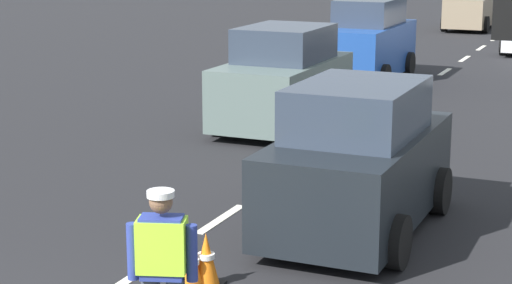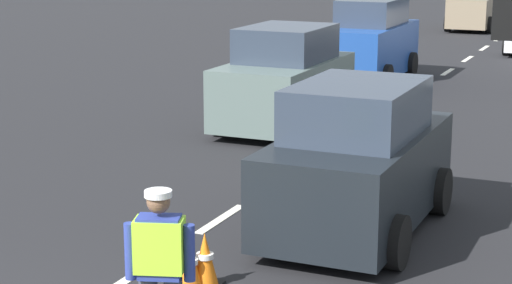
% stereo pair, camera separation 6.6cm
% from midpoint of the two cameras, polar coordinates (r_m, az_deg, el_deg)
% --- Properties ---
extents(ground_plane, '(96.00, 96.00, 0.00)m').
position_cam_midpoint_polar(ground_plane, '(27.12, 11.93, 4.45)').
color(ground_plane, black).
extents(lane_center_line, '(0.14, 46.40, 0.01)m').
position_cam_midpoint_polar(lane_center_line, '(31.20, 13.53, 5.50)').
color(lane_center_line, silver).
rests_on(lane_center_line, ground).
extents(road_worker, '(0.70, 0.53, 1.67)m').
position_cam_midpoint_polar(road_worker, '(8.57, -5.99, -7.82)').
color(road_worker, '#383D4C').
rests_on(road_worker, ground).
extents(traffic_cone_near, '(0.36, 0.36, 0.64)m').
position_cam_midpoint_polar(traffic_cone_near, '(10.43, -3.36, -7.46)').
color(traffic_cone_near, black).
rests_on(traffic_cone_near, ground).
extents(traffic_cone_far, '(0.36, 0.36, 0.60)m').
position_cam_midpoint_polar(traffic_cone_far, '(10.35, -4.35, -7.79)').
color(traffic_cone_far, black).
rests_on(traffic_cone_far, ground).
extents(car_oncoming_lead, '(2.05, 3.81, 2.11)m').
position_cam_midpoint_polar(car_oncoming_lead, '(18.58, 1.63, 3.86)').
color(car_oncoming_lead, slate).
rests_on(car_oncoming_lead, ground).
extents(car_oncoming_second, '(1.90, 4.16, 2.22)m').
position_cam_midpoint_polar(car_oncoming_second, '(24.74, 7.02, 6.23)').
color(car_oncoming_second, '#1E4799').
rests_on(car_oncoming_second, ground).
extents(car_outgoing_ahead, '(1.96, 3.86, 2.06)m').
position_cam_midpoint_polar(car_outgoing_ahead, '(12.18, 6.32, -1.33)').
color(car_outgoing_ahead, black).
rests_on(car_outgoing_ahead, ground).
extents(car_oncoming_third, '(1.87, 3.95, 2.03)m').
position_cam_midpoint_polar(car_oncoming_third, '(38.80, 13.43, 8.34)').
color(car_oncoming_third, gray).
rests_on(car_oncoming_third, ground).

